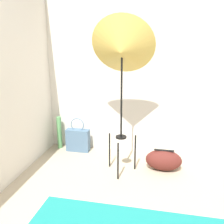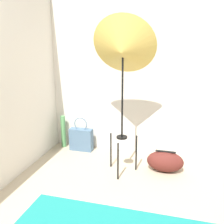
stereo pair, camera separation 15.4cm
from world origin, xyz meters
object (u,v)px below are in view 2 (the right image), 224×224
Objects in this scene: duffel_bag at (165,161)px; tote_bag at (81,139)px; photo_umbrella at (123,50)px; paper_roll at (63,132)px.

tote_bag is at bearing 165.42° from duffel_bag.
duffel_bag is (1.25, -0.32, -0.04)m from tote_bag.
tote_bag is (-0.73, 0.48, -1.32)m from photo_umbrella.
paper_roll is at bearing 152.74° from photo_umbrella.
photo_umbrella is 3.81× the size of paper_roll.
duffel_bag is at bearing -13.51° from paper_roll.
photo_umbrella reaches higher than paper_roll.
tote_bag is at bearing -9.06° from paper_roll.
tote_bag reaches higher than duffel_bag.
paper_roll reaches higher than duffel_bag.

